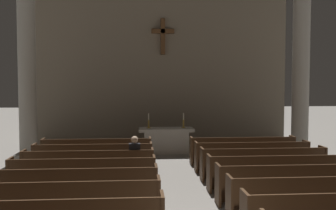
{
  "coord_description": "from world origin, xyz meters",
  "views": [
    {
      "loc": [
        -1.11,
        -5.38,
        2.82
      ],
      "look_at": [
        0.0,
        9.15,
        1.99
      ],
      "focal_mm": 41.81,
      "sensor_mm": 36.0,
      "label": 1
    }
  ],
  "objects_px": {
    "pew_right_row_4": "(294,183)",
    "column_right_second": "(301,59)",
    "pew_right_row_6": "(263,163)",
    "pew_right_row_5": "(277,172)",
    "altar": "(166,140)",
    "pew_right_row_7": "(252,156)",
    "pew_left_row_4": "(76,188)",
    "pew_left_row_8": "(97,152)",
    "pew_right_row_3": "(316,197)",
    "lone_worshipper": "(135,158)",
    "pew_right_row_8": "(242,150)",
    "candlestick_right": "(183,123)",
    "candlestick_left": "(149,124)",
    "pew_left_row_3": "(67,203)",
    "pew_left_row_7": "(93,158)",
    "column_left_second": "(27,58)",
    "pew_left_row_6": "(89,166)",
    "pew_left_row_5": "(83,176)"
  },
  "relations": [
    {
      "from": "candlestick_left",
      "to": "pew_left_row_5",
      "type": "bearing_deg",
      "value": -107.75
    },
    {
      "from": "pew_left_row_4",
      "to": "pew_right_row_4",
      "type": "bearing_deg",
      "value": 0.0
    },
    {
      "from": "candlestick_right",
      "to": "pew_left_row_7",
      "type": "bearing_deg",
      "value": -133.47
    },
    {
      "from": "pew_left_row_8",
      "to": "pew_right_row_3",
      "type": "relative_size",
      "value": 1.0
    },
    {
      "from": "pew_right_row_4",
      "to": "pew_right_row_7",
      "type": "xyz_separation_m",
      "value": [
        0.0,
        3.4,
        0.0
      ]
    },
    {
      "from": "pew_left_row_7",
      "to": "column_right_second",
      "type": "height_order",
      "value": "column_right_second"
    },
    {
      "from": "pew_left_row_6",
      "to": "pew_right_row_3",
      "type": "height_order",
      "value": "same"
    },
    {
      "from": "pew_right_row_6",
      "to": "lone_worshipper",
      "type": "distance_m",
      "value": 3.73
    },
    {
      "from": "pew_right_row_8",
      "to": "pew_right_row_7",
      "type": "bearing_deg",
      "value": -90.0
    },
    {
      "from": "pew_right_row_3",
      "to": "column_right_second",
      "type": "distance_m",
      "value": 8.26
    },
    {
      "from": "pew_right_row_3",
      "to": "column_right_second",
      "type": "bearing_deg",
      "value": 69.49
    },
    {
      "from": "pew_left_row_4",
      "to": "candlestick_right",
      "type": "relative_size",
      "value": 6.15
    },
    {
      "from": "pew_left_row_5",
      "to": "pew_right_row_6",
      "type": "distance_m",
      "value": 5.15
    },
    {
      "from": "pew_right_row_5",
      "to": "column_left_second",
      "type": "xyz_separation_m",
      "value": [
        -7.68,
        4.84,
        3.26
      ]
    },
    {
      "from": "candlestick_right",
      "to": "lone_worshipper",
      "type": "relative_size",
      "value": 0.45
    },
    {
      "from": "column_right_second",
      "to": "altar",
      "type": "relative_size",
      "value": 3.48
    },
    {
      "from": "pew_right_row_6",
      "to": "pew_right_row_8",
      "type": "bearing_deg",
      "value": 90.0
    },
    {
      "from": "pew_left_row_5",
      "to": "altar",
      "type": "distance_m",
      "value": 6.19
    },
    {
      "from": "pew_left_row_8",
      "to": "lone_worshipper",
      "type": "bearing_deg",
      "value": -59.88
    },
    {
      "from": "pew_left_row_4",
      "to": "pew_right_row_7",
      "type": "relative_size",
      "value": 1.0
    },
    {
      "from": "altar",
      "to": "candlestick_left",
      "type": "xyz_separation_m",
      "value": [
        -0.7,
        0.0,
        0.66
      ]
    },
    {
      "from": "pew_left_row_3",
      "to": "pew_left_row_8",
      "type": "distance_m",
      "value": 5.67
    },
    {
      "from": "pew_left_row_5",
      "to": "pew_right_row_4",
      "type": "bearing_deg",
      "value": -12.72
    },
    {
      "from": "pew_left_row_3",
      "to": "pew_right_row_4",
      "type": "bearing_deg",
      "value": 12.72
    },
    {
      "from": "pew_left_row_4",
      "to": "lone_worshipper",
      "type": "bearing_deg",
      "value": 60.72
    },
    {
      "from": "pew_right_row_4",
      "to": "pew_right_row_6",
      "type": "distance_m",
      "value": 2.27
    },
    {
      "from": "pew_right_row_6",
      "to": "pew_right_row_5",
      "type": "bearing_deg",
      "value": -90.0
    },
    {
      "from": "pew_right_row_5",
      "to": "altar",
      "type": "distance_m",
      "value": 6.19
    },
    {
      "from": "pew_left_row_7",
      "to": "pew_right_row_5",
      "type": "bearing_deg",
      "value": -24.3
    },
    {
      "from": "lone_worshipper",
      "to": "pew_right_row_4",
      "type": "bearing_deg",
      "value": -31.73
    },
    {
      "from": "pew_right_row_3",
      "to": "candlestick_left",
      "type": "bearing_deg",
      "value": 112.06
    },
    {
      "from": "pew_left_row_6",
      "to": "pew_right_row_8",
      "type": "xyz_separation_m",
      "value": [
        5.02,
        2.27,
        0.0
      ]
    },
    {
      "from": "column_right_second",
      "to": "altar",
      "type": "height_order",
      "value": "column_right_second"
    },
    {
      "from": "pew_left_row_8",
      "to": "candlestick_left",
      "type": "distance_m",
      "value": 2.98
    },
    {
      "from": "altar",
      "to": "candlestick_right",
      "type": "height_order",
      "value": "candlestick_right"
    },
    {
      "from": "pew_right_row_4",
      "to": "candlestick_left",
      "type": "relative_size",
      "value": 6.15
    },
    {
      "from": "pew_right_row_4",
      "to": "pew_right_row_5",
      "type": "xyz_separation_m",
      "value": [
        0.0,
        1.13,
        0.0
      ]
    },
    {
      "from": "pew_left_row_6",
      "to": "pew_right_row_7",
      "type": "distance_m",
      "value": 5.15
    },
    {
      "from": "pew_left_row_4",
      "to": "lone_worshipper",
      "type": "distance_m",
      "value": 2.65
    },
    {
      "from": "pew_right_row_7",
      "to": "candlestick_right",
      "type": "height_order",
      "value": "candlestick_right"
    },
    {
      "from": "pew_left_row_3",
      "to": "pew_right_row_7",
      "type": "bearing_deg",
      "value": 42.08
    },
    {
      "from": "pew_left_row_6",
      "to": "pew_right_row_8",
      "type": "height_order",
      "value": "same"
    },
    {
      "from": "pew_right_row_8",
      "to": "altar",
      "type": "bearing_deg",
      "value": 138.08
    },
    {
      "from": "pew_right_row_4",
      "to": "column_right_second",
      "type": "distance_m",
      "value": 7.31
    },
    {
      "from": "pew_right_row_8",
      "to": "pew_left_row_5",
      "type": "bearing_deg",
      "value": -145.89
    },
    {
      "from": "candlestick_left",
      "to": "altar",
      "type": "bearing_deg",
      "value": -0.0
    },
    {
      "from": "pew_left_row_3",
      "to": "column_left_second",
      "type": "xyz_separation_m",
      "value": [
        -2.66,
        7.11,
        3.26
      ]
    },
    {
      "from": "pew_right_row_3",
      "to": "pew_right_row_4",
      "type": "relative_size",
      "value": 1.0
    },
    {
      "from": "pew_left_row_3",
      "to": "pew_right_row_5",
      "type": "distance_m",
      "value": 5.51
    },
    {
      "from": "pew_right_row_7",
      "to": "candlestick_left",
      "type": "relative_size",
      "value": 6.15
    }
  ]
}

